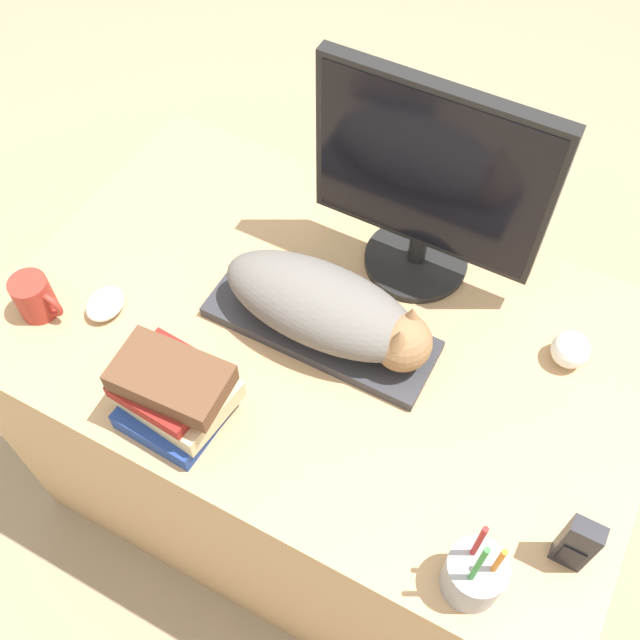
# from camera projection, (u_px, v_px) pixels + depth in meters

# --- Properties ---
(ground_plane) EXTENTS (12.00, 12.00, 0.00)m
(ground_plane) POSITION_uv_depth(u_px,v_px,m) (251.00, 613.00, 1.87)
(ground_plane) COLOR #998466
(desk) EXTENTS (1.25, 0.79, 0.75)m
(desk) POSITION_uv_depth(u_px,v_px,m) (325.00, 420.00, 1.75)
(desk) COLOR tan
(desk) RESTS_ON ground_plane
(keyboard) EXTENTS (0.45, 0.15, 0.02)m
(keyboard) POSITION_uv_depth(u_px,v_px,m) (320.00, 328.00, 1.43)
(keyboard) COLOR #2D2D33
(keyboard) RESTS_ON desk
(cat) EXTENTS (0.41, 0.17, 0.13)m
(cat) POSITION_uv_depth(u_px,v_px,m) (331.00, 309.00, 1.36)
(cat) COLOR #66605B
(cat) RESTS_ON keyboard
(monitor) EXTENTS (0.45, 0.21, 0.44)m
(monitor) POSITION_uv_depth(u_px,v_px,m) (429.00, 181.00, 1.34)
(monitor) COLOR black
(monitor) RESTS_ON desk
(computer_mouse) EXTENTS (0.07, 0.09, 0.04)m
(computer_mouse) POSITION_uv_depth(u_px,v_px,m) (105.00, 304.00, 1.45)
(computer_mouse) COLOR silver
(computer_mouse) RESTS_ON desk
(coffee_mug) EXTENTS (0.11, 0.07, 0.09)m
(coffee_mug) POSITION_uv_depth(u_px,v_px,m) (35.00, 298.00, 1.43)
(coffee_mug) COLOR #9E2D23
(coffee_mug) RESTS_ON desk
(pen_cup) EXTENTS (0.09, 0.09, 0.22)m
(pen_cup) POSITION_uv_depth(u_px,v_px,m) (474.00, 574.00, 1.13)
(pen_cup) COLOR #939399
(pen_cup) RESTS_ON desk
(baseball) EXTENTS (0.07, 0.07, 0.07)m
(baseball) POSITION_uv_depth(u_px,v_px,m) (570.00, 350.00, 1.38)
(baseball) COLOR silver
(baseball) RESTS_ON desk
(phone) EXTENTS (0.05, 0.03, 0.14)m
(phone) POSITION_uv_depth(u_px,v_px,m) (577.00, 544.00, 1.14)
(phone) COLOR black
(phone) RESTS_ON desk
(book_stack) EXTENTS (0.22, 0.18, 0.15)m
(book_stack) POSITION_uv_depth(u_px,v_px,m) (173.00, 392.00, 1.28)
(book_stack) COLOR navy
(book_stack) RESTS_ON desk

